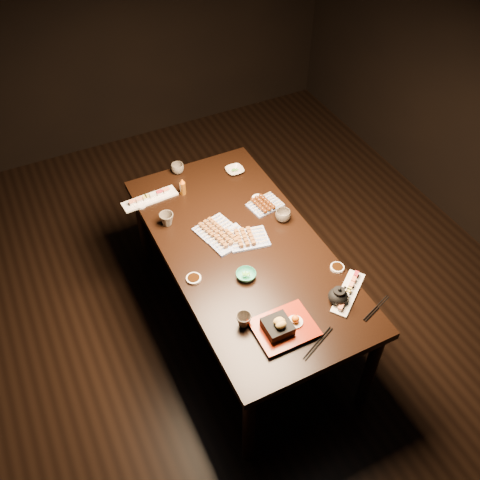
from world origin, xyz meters
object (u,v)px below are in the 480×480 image
object	(u,v)px
sushi_platter_near	(348,291)
edamame_bowl_green	(246,275)
yakitori_plate_center	(229,237)
yakitori_plate_left	(214,226)
teacup_far_right	(178,168)
teapot	(338,295)
sushi_platter_far	(150,197)
teacup_far_left	(167,219)
edamame_bowl_cream	(235,170)
tempura_tray	(285,323)
condiment_bottle	(183,186)
teacup_mid_right	(283,216)
teacup_near_left	(244,320)
yakitori_plate_right	(248,237)
dining_table	(243,288)

from	to	relation	value
sushi_platter_near	edamame_bowl_green	xyz separation A→B (m)	(-0.45, 0.35, -0.00)
yakitori_plate_center	edamame_bowl_green	bearing A→B (deg)	-108.47
yakitori_plate_left	teacup_far_right	distance (m)	0.61
teacup_far_right	teapot	distance (m)	1.46
sushi_platter_far	teapot	world-z (taller)	teapot
edamame_bowl_green	teacup_far_right	bearing A→B (deg)	89.65
yakitori_plate_center	teacup_far_left	distance (m)	0.41
sushi_platter_near	yakitori_plate_center	bearing A→B (deg)	85.15
edamame_bowl_cream	teapot	size ratio (longest dim) A/B	0.94
tempura_tray	condiment_bottle	size ratio (longest dim) A/B	2.57
teacup_far_left	edamame_bowl_cream	bearing A→B (deg)	24.65
teacup_mid_right	teapot	xyz separation A→B (m)	(-0.05, -0.69, 0.02)
teacup_near_left	sushi_platter_near	bearing A→B (deg)	-6.63
edamame_bowl_cream	teacup_far_left	xyz separation A→B (m)	(-0.60, -0.28, 0.03)
yakitori_plate_left	tempura_tray	world-z (taller)	tempura_tray
teacup_mid_right	teacup_far_right	xyz separation A→B (m)	(-0.41, 0.73, -0.00)
yakitori_plate_right	teacup_near_left	distance (m)	0.62
yakitori_plate_right	teacup_mid_right	xyz separation A→B (m)	(0.27, 0.06, 0.01)
teapot	teacup_far_left	bearing A→B (deg)	98.31
tempura_tray	teapot	distance (m)	0.35
yakitori_plate_center	edamame_bowl_cream	size ratio (longest dim) A/B	1.99
sushi_platter_far	teacup_near_left	world-z (taller)	teacup_near_left
tempura_tray	teacup_far_right	size ratio (longest dim) A/B	3.57
teapot	sushi_platter_far	bearing A→B (deg)	93.17
edamame_bowl_green	tempura_tray	xyz separation A→B (m)	(0.02, -0.40, 0.04)
dining_table	edamame_bowl_cream	size ratio (longest dim) A/B	15.03
dining_table	teacup_near_left	distance (m)	0.69
teacup_near_left	teacup_mid_right	size ratio (longest dim) A/B	0.86
yakitori_plate_center	sushi_platter_near	bearing A→B (deg)	-69.24
sushi_platter_near	yakitori_plate_right	distance (m)	0.68
yakitori_plate_center	dining_table	bearing A→B (deg)	-71.63
yakitori_plate_center	condiment_bottle	world-z (taller)	condiment_bottle
edamame_bowl_green	teapot	distance (m)	0.52
sushi_platter_near	tempura_tray	distance (m)	0.44
teacup_far_left	teacup_far_right	distance (m)	0.51
dining_table	yakitori_plate_left	size ratio (longest dim) A/B	8.10
teacup_near_left	teacup_far_right	distance (m)	1.34
yakitori_plate_left	teacup_far_left	distance (m)	0.29
teapot	sushi_platter_near	bearing A→B (deg)	-11.76
teacup_far_left	condiment_bottle	xyz separation A→B (m)	(0.20, 0.22, 0.02)
dining_table	teacup_near_left	bearing A→B (deg)	-125.09
dining_table	tempura_tray	size ratio (longest dim) A/B	5.75
yakitori_plate_center	edamame_bowl_green	xyz separation A→B (m)	(-0.04, -0.30, -0.01)
sushi_platter_far	teacup_mid_right	xyz separation A→B (m)	(0.68, -0.55, 0.02)
edamame_bowl_cream	condiment_bottle	xyz separation A→B (m)	(-0.40, -0.05, 0.05)
teacup_far_right	condiment_bottle	distance (m)	0.23
edamame_bowl_green	tempura_tray	distance (m)	0.41
sushi_platter_near	teapot	bearing A→B (deg)	155.13
tempura_tray	condiment_bottle	bearing A→B (deg)	93.17
condiment_bottle	yakitori_plate_right	bearing A→B (deg)	-71.82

